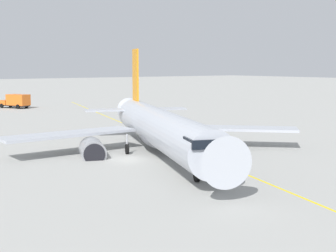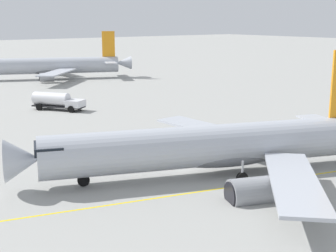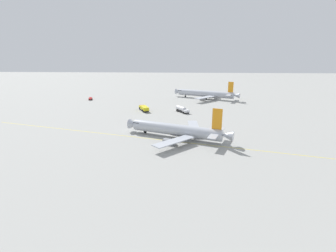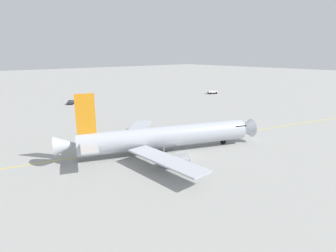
{
  "view_description": "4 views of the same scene",
  "coord_description": "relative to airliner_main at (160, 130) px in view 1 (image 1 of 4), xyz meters",
  "views": [
    {
      "loc": [
        -25.18,
        -41.68,
        9.49
      ],
      "look_at": [
        6.19,
        1.57,
        2.8
      ],
      "focal_mm": 51.87,
      "sensor_mm": 36.0,
      "label": 1
    },
    {
      "loc": [
        36.01,
        -29.93,
        14.65
      ],
      "look_at": [
        0.37,
        -2.72,
        4.45
      ],
      "focal_mm": 50.57,
      "sensor_mm": 36.0,
      "label": 2
    },
    {
      "loc": [
        88.49,
        1.72,
        28.53
      ],
      "look_at": [
        3.63,
        -2.95,
        4.07
      ],
      "focal_mm": 27.23,
      "sensor_mm": 36.0,
      "label": 3
    },
    {
      "loc": [
        -33.56,
        31.77,
        18.05
      ],
      "look_at": [
        6.07,
        -2.35,
        4.14
      ],
      "focal_mm": 29.43,
      "sensor_mm": 36.0,
      "label": 4
    }
  ],
  "objects": [
    {
      "name": "ground_plane",
      "position": [
        -4.22,
        -0.32,
        -2.64
      ],
      "size": [
        600.0,
        600.0,
        0.0
      ],
      "primitive_type": "plane",
      "color": "#9E9E99"
    },
    {
      "name": "airliner_main",
      "position": [
        0.0,
        0.0,
        0.0
      ],
      "size": [
        31.6,
        37.15,
        12.26
      ],
      "rotation": [
        0.0,
        0.0,
        4.34
      ],
      "color": "#B2B7C1",
      "rests_on": "ground_plane"
    },
    {
      "name": "catering_truck_truck",
      "position": [
        6.48,
        65.19,
        -0.98
      ],
      "size": [
        5.49,
        7.85,
        3.1
      ],
      "rotation": [
        0.0,
        0.0,
        2.01
      ],
      "color": "#232326",
      "rests_on": "ground_plane"
    },
    {
      "name": "taxiway_centreline",
      "position": [
        3.87,
        -0.31,
        -2.63
      ],
      "size": [
        41.22,
        150.35,
        0.01
      ],
      "rotation": [
        0.0,
        0.0,
        4.45
      ],
      "color": "yellow",
      "rests_on": "ground_plane"
    }
  ]
}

